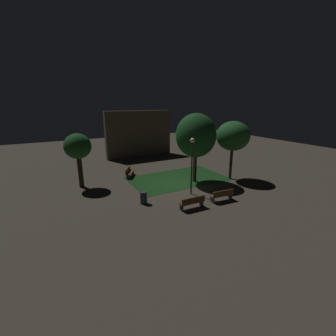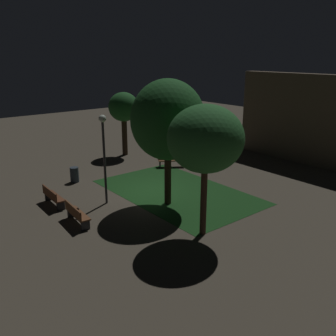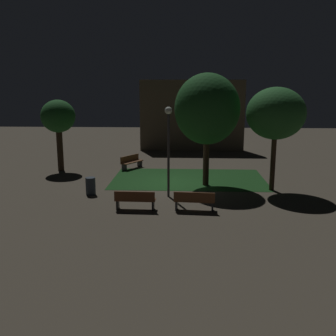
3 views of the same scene
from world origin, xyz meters
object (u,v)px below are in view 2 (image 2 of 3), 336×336
at_px(trash_bin, 74,175).
at_px(bench_lawn_edge, 76,214).
at_px(tree_left_canopy, 124,108).
at_px(lamp_post_plaza_east, 104,144).
at_px(bench_near_trees, 172,160).
at_px(tree_lawn_side, 205,139).
at_px(bench_back_row, 53,196).
at_px(tree_tall_center, 168,120).

bearing_deg(trash_bin, bench_lawn_edge, -24.45).
xyz_separation_m(tree_left_canopy, lamp_post_plaza_east, (7.33, -5.77, -0.41)).
distance_m(bench_near_trees, lamp_post_plaza_east, 7.55).
relative_size(bench_near_trees, lamp_post_plaza_east, 0.40).
bearing_deg(tree_left_canopy, bench_near_trees, 9.56).
bearing_deg(bench_lawn_edge, tree_left_canopy, 137.04).
bearing_deg(bench_near_trees, lamp_post_plaza_east, -66.84).
xyz_separation_m(tree_left_canopy, tree_lawn_side, (12.74, -4.32, 0.58)).
bearing_deg(tree_left_canopy, bench_back_row, -53.33).
bearing_deg(bench_lawn_edge, lamp_post_plaza_east, 119.30).
distance_m(tree_lawn_side, tree_tall_center, 3.57).
distance_m(bench_back_row, lamp_post_plaza_east, 3.65).
relative_size(bench_lawn_edge, trash_bin, 2.06).
xyz_separation_m(bench_back_row, tree_left_canopy, (-5.94, 7.98, 2.96)).
bearing_deg(tree_left_canopy, tree_tall_center, -20.14).
relative_size(bench_lawn_edge, tree_tall_center, 0.30).
relative_size(bench_back_row, lamp_post_plaza_east, 0.41).
xyz_separation_m(lamp_post_plaza_east, trash_bin, (-3.97, 0.16, -2.59)).
relative_size(bench_near_trees, trash_bin, 2.00).
xyz_separation_m(tree_lawn_side, lamp_post_plaza_east, (-5.41, -1.45, -0.99)).
relative_size(lamp_post_plaza_east, trash_bin, 5.00).
height_order(tree_left_canopy, tree_tall_center, tree_tall_center).
xyz_separation_m(bench_back_row, trash_bin, (-2.58, 2.37, -0.04)).
height_order(tree_lawn_side, tree_tall_center, tree_tall_center).
xyz_separation_m(bench_back_row, bench_near_trees, (-1.41, 8.74, 0.00)).
bearing_deg(lamp_post_plaza_east, tree_tall_center, 50.14).
distance_m(tree_tall_center, trash_bin, 7.36).
relative_size(bench_back_row, tree_tall_center, 0.30).
bearing_deg(bench_lawn_edge, bench_near_trees, 114.77).
distance_m(tree_left_canopy, trash_bin, 7.20).
xyz_separation_m(tree_tall_center, lamp_post_plaza_east, (-1.97, -2.36, -1.16)).
xyz_separation_m(bench_lawn_edge, trash_bin, (-5.21, 2.37, -0.04)).
bearing_deg(tree_tall_center, tree_left_canopy, 159.86).
height_order(bench_near_trees, tree_lawn_side, tree_lawn_side).
height_order(bench_back_row, bench_lawn_edge, same).
bearing_deg(bench_back_row, tree_lawn_side, 28.28).
xyz_separation_m(bench_near_trees, tree_lawn_side, (8.21, -5.08, 3.54)).
distance_m(tree_tall_center, lamp_post_plaza_east, 3.28).
distance_m(bench_near_trees, tree_lawn_side, 10.28).
bearing_deg(bench_near_trees, bench_back_row, -80.86).
bearing_deg(bench_back_row, trash_bin, 137.46).
bearing_deg(bench_back_row, tree_left_canopy, 126.67).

